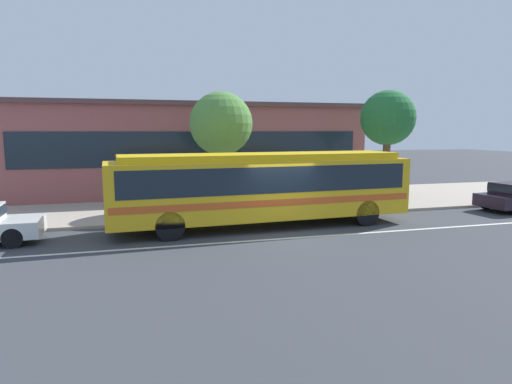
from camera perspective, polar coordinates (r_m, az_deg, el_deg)
ground_plane at (r=16.11m, az=3.33°, el=-5.28°), size 120.00×120.00×0.00m
sidewalk_slab at (r=22.30m, az=-2.18°, el=-1.44°), size 60.00×8.00×0.12m
lane_stripe_center at (r=15.38m, az=4.31°, el=-5.92°), size 56.00×0.16×0.01m
transit_bus at (r=16.88m, az=0.90°, el=0.97°), size 11.53×2.95×2.81m
pedestrian_waiting_near_sign at (r=19.97m, az=-4.66°, el=0.59°), size 0.47×0.47×1.75m
street_tree_near_stop at (r=20.67m, az=-4.51°, el=8.64°), size 2.89×2.89×5.31m
street_tree_mid_block at (r=23.53m, az=16.52°, el=8.96°), size 2.74×2.74×5.55m
station_building at (r=27.07m, az=-8.70°, el=5.53°), size 19.99×7.51×5.19m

